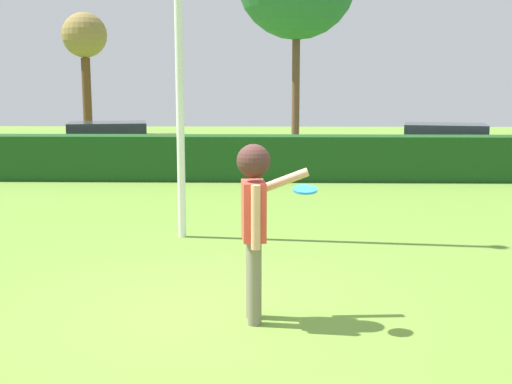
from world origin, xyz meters
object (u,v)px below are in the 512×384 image
at_px(frisbee, 305,190).
at_px(willow_tree, 85,40).
at_px(parked_car_blue, 444,144).
at_px(parked_car_red, 108,142).
at_px(person, 255,210).

relative_size(frisbee, willow_tree, 0.05).
xyz_separation_m(parked_car_blue, willow_tree, (-12.05, 7.27, 3.33)).
xyz_separation_m(frisbee, parked_car_blue, (4.52, 12.31, -0.68)).
distance_m(frisbee, parked_car_red, 13.83).
distance_m(parked_car_red, willow_tree, 7.90).
distance_m(person, parked_car_red, 13.49).
distance_m(frisbee, parked_car_blue, 13.13).
bearing_deg(parked_car_blue, parked_car_red, 176.76).
bearing_deg(person, parked_car_blue, 67.59).
xyz_separation_m(frisbee, willow_tree, (-7.53, 19.58, 2.64)).
bearing_deg(frisbee, parked_car_blue, 69.84).
bearing_deg(parked_car_red, willow_tree, 110.05).
bearing_deg(parked_car_blue, willow_tree, 148.89).
bearing_deg(person, willow_tree, 109.97).
xyz_separation_m(person, parked_car_blue, (5.00, 12.13, -0.45)).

